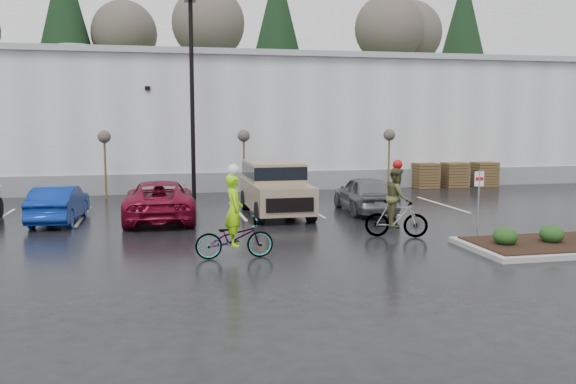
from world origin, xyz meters
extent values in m
plane|color=black|center=(0.00, 0.00, 0.00)|extent=(120.00, 120.00, 0.00)
cube|color=silver|center=(0.00, 22.00, 3.50)|extent=(60.00, 15.00, 7.00)
cube|color=slate|center=(0.00, 14.45, 0.50)|extent=(60.00, 0.12, 1.00)
cube|color=#999B9E|center=(0.00, 22.00, 7.05)|extent=(60.50, 15.50, 0.30)
cube|color=#253917|center=(0.00, 45.00, 3.00)|extent=(80.00, 25.00, 6.00)
cylinder|color=black|center=(-4.00, 12.00, 4.50)|extent=(0.20, 0.20, 9.00)
cylinder|color=#472F1C|center=(-8.00, 13.00, 1.40)|extent=(0.10, 0.10, 2.80)
sphere|color=#433B36|center=(-8.00, 13.00, 2.90)|extent=(0.60, 0.60, 0.60)
cylinder|color=#472F1C|center=(-1.50, 13.00, 1.40)|extent=(0.10, 0.10, 2.80)
sphere|color=#433B36|center=(-1.50, 13.00, 2.90)|extent=(0.60, 0.60, 0.60)
cylinder|color=#472F1C|center=(6.00, 13.00, 1.40)|extent=(0.10, 0.10, 2.80)
sphere|color=#433B36|center=(6.00, 13.00, 2.90)|extent=(0.60, 0.60, 0.60)
cube|color=#472F1C|center=(8.50, 14.00, 0.68)|extent=(1.20, 1.20, 1.35)
cube|color=#472F1C|center=(10.20, 14.00, 0.68)|extent=(1.20, 1.20, 1.35)
cube|color=#472F1C|center=(12.00, 14.00, 0.68)|extent=(1.20, 1.20, 1.35)
ellipsoid|color=#193211|center=(4.00, -1.00, 0.41)|extent=(0.70, 0.70, 0.52)
ellipsoid|color=#193211|center=(5.50, -1.00, 0.41)|extent=(0.70, 0.70, 0.52)
cylinder|color=gray|center=(3.80, 0.20, 1.10)|extent=(0.05, 0.05, 2.20)
cube|color=white|center=(3.80, 0.20, 1.95)|extent=(0.30, 0.02, 0.45)
cube|color=red|center=(3.80, 0.19, 1.95)|extent=(0.26, 0.02, 0.10)
imported|color=navy|center=(-9.18, 6.70, 0.68)|extent=(1.75, 4.20, 1.35)
imported|color=maroon|center=(-5.61, 6.44, 0.74)|extent=(2.56, 5.39, 1.49)
imported|color=#5E5F63|center=(2.45, 6.54, 0.74)|extent=(1.97, 4.44, 1.49)
imported|color=#3F3F44|center=(-3.69, -0.30, 0.55)|extent=(2.11, 0.75, 1.11)
imported|color=#8DE30C|center=(-3.69, -0.30, 1.32)|extent=(0.47, 0.71, 1.93)
sphere|color=silver|center=(-3.69, -0.30, 2.39)|extent=(0.32, 0.32, 0.32)
imported|color=#3F3F44|center=(1.71, 1.50, 0.59)|extent=(1.98, 1.17, 1.19)
imported|color=#464826|center=(1.71, 1.50, 1.29)|extent=(0.78, 1.03, 1.87)
sphere|color=#990C0C|center=(1.71, 1.50, 2.32)|extent=(0.31, 0.31, 0.31)
camera|label=1|loc=(-5.72, -16.38, 3.79)|focal=38.00mm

